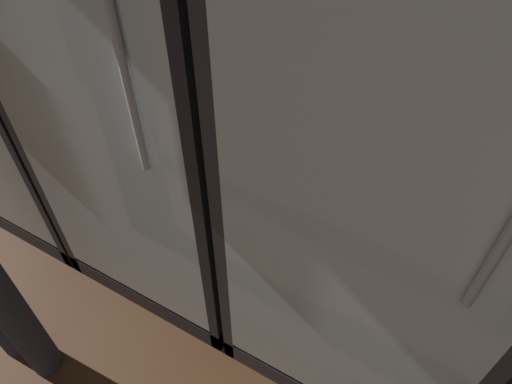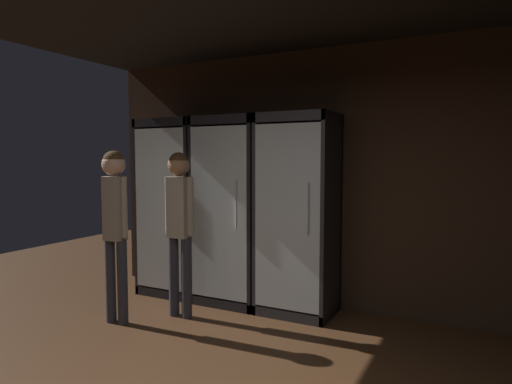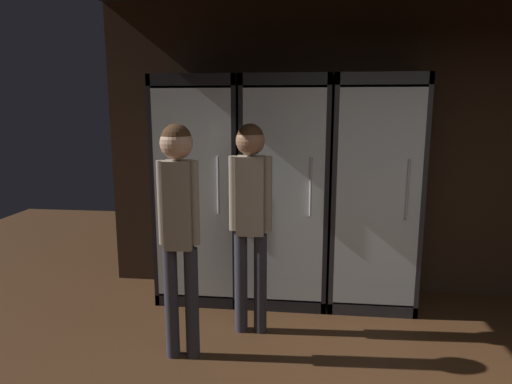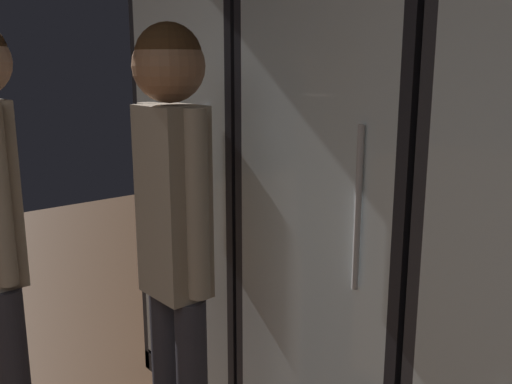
# 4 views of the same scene
# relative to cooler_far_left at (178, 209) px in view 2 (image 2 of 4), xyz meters

# --- Properties ---
(wall_back) EXTENTS (6.00, 0.06, 2.80)m
(wall_back) POSITION_rel_cooler_far_left_xyz_m (2.00, 0.30, 0.39)
(wall_back) COLOR #382619
(wall_back) RESTS_ON ground
(cooler_far_left) EXTENTS (0.77, 0.62, 2.09)m
(cooler_far_left) POSITION_rel_cooler_far_left_xyz_m (0.00, 0.00, 0.00)
(cooler_far_left) COLOR black
(cooler_far_left) RESTS_ON ground
(cooler_left) EXTENTS (0.77, 0.62, 2.09)m
(cooler_left) POSITION_rel_cooler_far_left_xyz_m (0.79, 0.00, 0.01)
(cooler_left) COLOR black
(cooler_left) RESTS_ON ground
(cooler_center) EXTENTS (0.77, 0.62, 2.09)m
(cooler_center) POSITION_rel_cooler_far_left_xyz_m (1.58, 0.00, 0.01)
(cooler_center) COLOR #2B2B30
(cooler_center) RESTS_ON ground
(shopper_near) EXTENTS (0.29, 0.22, 1.70)m
(shopper_near) POSITION_rel_cooler_far_left_xyz_m (0.11, -1.14, 0.08)
(shopper_near) COLOR #2D2D38
(shopper_near) RESTS_ON ground
(shopper_far) EXTENTS (0.34, 0.22, 1.69)m
(shopper_far) POSITION_rel_cooler_far_left_xyz_m (0.56, -0.70, 0.05)
(shopper_far) COLOR #2D2D38
(shopper_far) RESTS_ON ground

